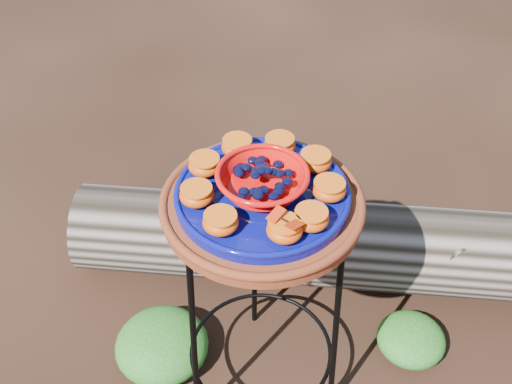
{
  "coord_description": "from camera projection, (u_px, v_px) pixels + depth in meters",
  "views": [
    {
      "loc": [
        -0.11,
        -1.04,
        1.72
      ],
      "look_at": [
        -0.01,
        0.0,
        0.76
      ],
      "focal_mm": 45.0,
      "sensor_mm": 36.0,
      "label": 1
    }
  ],
  "objects": [
    {
      "name": "butterfly",
      "position": [
        285.0,
        220.0,
        1.28
      ],
      "size": [
        0.1,
        0.1,
        0.01
      ],
      "primitive_type": null,
      "rotation": [
        0.0,
        0.0,
        0.78
      ],
      "color": "#BE2606",
      "rests_on": "orange_half_0"
    },
    {
      "name": "orange_half_5",
      "position": [
        237.0,
        147.0,
        1.5
      ],
      "size": [
        0.08,
        0.08,
        0.04
      ],
      "primitive_type": "ellipsoid",
      "color": "#C14100",
      "rests_on": "cobalt_plate"
    },
    {
      "name": "driftwood_log",
      "position": [
        310.0,
        242.0,
        2.15
      ],
      "size": [
        1.61,
        0.69,
        0.29
      ],
      "primitive_type": null,
      "rotation": [
        0.0,
        0.0,
        -0.19
      ],
      "color": "black",
      "rests_on": "ground"
    },
    {
      "name": "ground",
      "position": [
        261.0,
        378.0,
        1.93
      ],
      "size": [
        60.0,
        60.0,
        0.0
      ],
      "primitive_type": "plane",
      "color": "black"
    },
    {
      "name": "orange_half_3",
      "position": [
        315.0,
        161.0,
        1.46
      ],
      "size": [
        0.08,
        0.08,
        0.04
      ],
      "primitive_type": "ellipsoid",
      "color": "#C14100",
      "rests_on": "cobalt_plate"
    },
    {
      "name": "foliage_left",
      "position": [
        162.0,
        344.0,
        1.94
      ],
      "size": [
        0.28,
        0.28,
        0.14
      ],
      "primitive_type": "ellipsoid",
      "color": "#164E14",
      "rests_on": "ground"
    },
    {
      "name": "cobalt_plate",
      "position": [
        262.0,
        196.0,
        1.43
      ],
      "size": [
        0.39,
        0.39,
        0.03
      ],
      "primitive_type": "cylinder",
      "color": "#08074C",
      "rests_on": "terracotta_saucer"
    },
    {
      "name": "terracotta_saucer",
      "position": [
        262.0,
        206.0,
        1.45
      ],
      "size": [
        0.45,
        0.45,
        0.04
      ],
      "primitive_type": "cylinder",
      "color": "#692509",
      "rests_on": "plant_stand"
    },
    {
      "name": "orange_half_2",
      "position": [
        329.0,
        190.0,
        1.39
      ],
      "size": [
        0.08,
        0.08,
        0.04
      ],
      "primitive_type": "ellipsoid",
      "color": "#C14100",
      "rests_on": "cobalt_plate"
    },
    {
      "name": "orange_half_4",
      "position": [
        280.0,
        145.0,
        1.51
      ],
      "size": [
        0.08,
        0.08,
        0.04
      ],
      "primitive_type": "ellipsoid",
      "color": "#C14100",
      "rests_on": "cobalt_plate"
    },
    {
      "name": "orange_half_6",
      "position": [
        205.0,
        165.0,
        1.45
      ],
      "size": [
        0.08,
        0.08,
        0.04
      ],
      "primitive_type": "ellipsoid",
      "color": "#C14100",
      "rests_on": "cobalt_plate"
    },
    {
      "name": "orange_half_8",
      "position": [
        221.0,
        222.0,
        1.32
      ],
      "size": [
        0.08,
        0.08,
        0.04
      ],
      "primitive_type": "ellipsoid",
      "color": "#C14100",
      "rests_on": "cobalt_plate"
    },
    {
      "name": "orange_half_1",
      "position": [
        311.0,
        218.0,
        1.33
      ],
      "size": [
        0.08,
        0.08,
        0.04
      ],
      "primitive_type": "ellipsoid",
      "color": "#C14100",
      "rests_on": "cobalt_plate"
    },
    {
      "name": "foliage_right",
      "position": [
        411.0,
        338.0,
        1.97
      ],
      "size": [
        0.21,
        0.21,
        0.11
      ],
      "primitive_type": "ellipsoid",
      "color": "#164E14",
      "rests_on": "ground"
    },
    {
      "name": "orange_half_0",
      "position": [
        285.0,
        230.0,
        1.3
      ],
      "size": [
        0.08,
        0.08,
        0.04
      ],
      "primitive_type": "ellipsoid",
      "color": "#C14100",
      "rests_on": "cobalt_plate"
    },
    {
      "name": "plant_stand",
      "position": [
        261.0,
        307.0,
        1.7
      ],
      "size": [
        0.44,
        0.44,
        0.7
      ],
      "primitive_type": null,
      "color": "black",
      "rests_on": "ground"
    },
    {
      "name": "foliage_back",
      "position": [
        214.0,
        224.0,
        2.3
      ],
      "size": [
        0.32,
        0.32,
        0.16
      ],
      "primitive_type": "ellipsoid",
      "color": "#164E14",
      "rests_on": "ground"
    },
    {
      "name": "glass_gems",
      "position": [
        263.0,
        168.0,
        1.37
      ],
      "size": [
        0.15,
        0.15,
        0.03
      ],
      "primitive_type": null,
      "color": "black",
      "rests_on": "red_bowl"
    },
    {
      "name": "red_bowl",
      "position": [
        262.0,
        182.0,
        1.4
      ],
      "size": [
        0.19,
        0.19,
        0.05
      ],
      "primitive_type": null,
      "color": "red",
      "rests_on": "cobalt_plate"
    },
    {
      "name": "orange_half_7",
      "position": [
        197.0,
        195.0,
        1.38
      ],
      "size": [
        0.08,
        0.08,
        0.04
      ],
      "primitive_type": "ellipsoid",
      "color": "#C14100",
      "rests_on": "cobalt_plate"
    }
  ]
}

